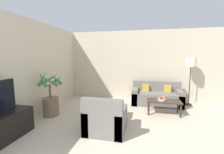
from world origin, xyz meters
name	(u,v)px	position (x,y,z in m)	size (l,w,h in m)	color
wall_back	(148,66)	(0.00, 6.16, 1.35)	(7.86, 0.06, 2.70)	beige
wall_left	(12,71)	(-3.16, 3.06, 1.35)	(0.06, 7.73, 2.70)	beige
potted_palm	(51,100)	(-2.74, 3.85, 0.45)	(0.74, 0.75, 1.32)	brown
sofa_loveseat	(156,97)	(0.32, 5.57, 0.28)	(1.71, 0.78, 0.79)	slate
floor_lamp	(191,64)	(1.43, 5.76, 1.44)	(0.34, 0.34, 1.68)	#2D2823
coffee_table	(164,102)	(0.47, 4.67, 0.35)	(0.96, 0.48, 0.41)	#38281E
fruit_bowl	(162,100)	(0.40, 4.66, 0.43)	(0.22, 0.22, 0.05)	beige
apple_red	(161,98)	(0.37, 4.62, 0.49)	(0.07, 0.07, 0.07)	red
apple_green	(160,97)	(0.35, 4.69, 0.49)	(0.07, 0.07, 0.07)	olive
orange_fruit	(163,97)	(0.45, 4.69, 0.50)	(0.08, 0.08, 0.08)	orange
armchair	(106,120)	(-0.94, 3.28, 0.28)	(0.87, 0.86, 0.85)	slate
ottoman	(113,111)	(-0.95, 4.12, 0.17)	(0.62, 0.48, 0.35)	slate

